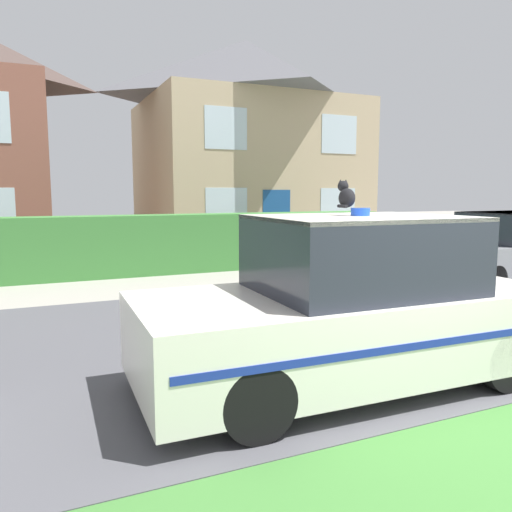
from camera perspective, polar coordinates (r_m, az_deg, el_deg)
road_strip at (r=7.36m, az=3.60°, el=-8.48°), size 28.00×6.26×0.01m
garden_hedge at (r=12.65m, az=-10.51°, el=1.35°), size 12.34×0.83×1.46m
police_car at (r=5.30m, az=10.76°, el=-5.79°), size 4.42×1.93×1.83m
cat at (r=5.31m, az=10.23°, el=6.76°), size 0.22×0.32×0.29m
neighbour_car_far at (r=12.45m, az=26.68°, el=0.58°), size 4.15×1.86×1.56m
house_right at (r=19.78m, az=-1.12°, el=12.86°), size 7.93×6.92×7.73m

